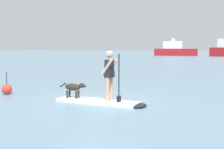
# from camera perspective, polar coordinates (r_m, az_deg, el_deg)

# --- Properties ---
(ground_plane) EXTENTS (400.00, 400.00, 0.00)m
(ground_plane) POSITION_cam_1_polar(r_m,az_deg,el_deg) (9.85, -2.95, -5.69)
(ground_plane) COLOR slate
(paddleboard) EXTENTS (3.27, 1.00, 0.10)m
(paddleboard) POSITION_cam_1_polar(r_m,az_deg,el_deg) (9.74, -1.78, -5.51)
(paddleboard) COLOR silver
(paddleboard) RESTS_ON ground_plane
(person_paddler) EXTENTS (0.62, 0.50, 1.68)m
(person_paddler) POSITION_cam_1_polar(r_m,az_deg,el_deg) (9.48, -0.45, 0.41)
(person_paddler) COLOR tan
(person_paddler) RESTS_ON paddleboard
(dog) EXTENTS (1.10, 0.27, 0.56)m
(dog) POSITION_cam_1_polar(r_m,az_deg,el_deg) (10.25, -7.61, -2.59)
(dog) COLOR #2D231E
(dog) RESTS_ON paddleboard
(moored_boat_port) EXTENTS (10.66, 5.44, 4.20)m
(moored_boat_port) POSITION_cam_1_polar(r_m,az_deg,el_deg) (71.91, 12.49, 4.76)
(moored_boat_port) COLOR maroon
(moored_boat_port) RESTS_ON ground_plane
(marker_buoy) EXTENTS (0.41, 0.41, 0.91)m
(marker_buoy) POSITION_cam_1_polar(r_m,az_deg,el_deg) (12.40, -20.23, -2.75)
(marker_buoy) COLOR red
(marker_buoy) RESTS_ON ground_plane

